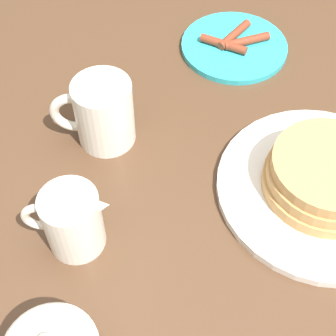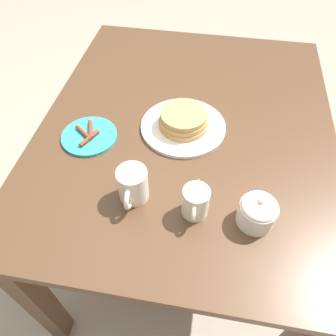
% 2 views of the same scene
% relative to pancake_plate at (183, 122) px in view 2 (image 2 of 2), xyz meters
% --- Properties ---
extents(ground_plane, '(8.00, 8.00, 0.00)m').
position_rel_pancake_plate_xyz_m(ground_plane, '(-0.03, 0.01, -0.78)').
color(ground_plane, gray).
extents(dining_table, '(1.19, 0.96, 0.75)m').
position_rel_pancake_plate_xyz_m(dining_table, '(-0.03, 0.01, -0.15)').
color(dining_table, '#4C3321').
rests_on(dining_table, ground_plane).
extents(pancake_plate, '(0.28, 0.28, 0.06)m').
position_rel_pancake_plate_xyz_m(pancake_plate, '(0.00, 0.00, 0.00)').
color(pancake_plate, white).
rests_on(pancake_plate, dining_table).
extents(side_plate_bacon, '(0.18, 0.18, 0.02)m').
position_rel_pancake_plate_xyz_m(side_plate_bacon, '(0.09, -0.29, -0.02)').
color(side_plate_bacon, '#2DADBC').
rests_on(side_plate_bacon, dining_table).
extents(coffee_mug, '(0.12, 0.08, 0.10)m').
position_rel_pancake_plate_xyz_m(coffee_mug, '(0.29, -0.09, 0.03)').
color(coffee_mug, silver).
rests_on(coffee_mug, dining_table).
extents(creamer_pitcher, '(0.11, 0.07, 0.10)m').
position_rel_pancake_plate_xyz_m(creamer_pitcher, '(0.31, 0.08, 0.02)').
color(creamer_pitcher, silver).
rests_on(creamer_pitcher, dining_table).
extents(sugar_bowl, '(0.10, 0.10, 0.10)m').
position_rel_pancake_plate_xyz_m(sugar_bowl, '(0.32, 0.23, 0.02)').
color(sugar_bowl, silver).
rests_on(sugar_bowl, dining_table).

